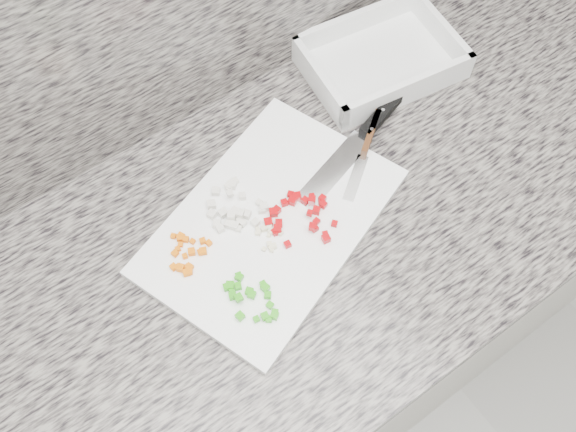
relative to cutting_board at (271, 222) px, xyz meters
name	(u,v)px	position (x,y,z in m)	size (l,w,h in m)	color
cabinet	(262,345)	(-0.05, -0.03, -0.48)	(3.92, 0.62, 0.86)	silver
countertop	(253,259)	(-0.05, -0.03, -0.03)	(3.96, 0.64, 0.04)	slate
cutting_board	(271,222)	(0.00, 0.00, 0.00)	(0.41, 0.27, 0.01)	white
carrot_pile	(187,255)	(-0.14, 0.02, 0.01)	(0.08, 0.08, 0.01)	#E06504
onion_pile	(234,209)	(-0.04, 0.05, 0.01)	(0.09, 0.10, 0.02)	silver
green_pepper_pile	(251,297)	(-0.10, -0.09, 0.01)	(0.07, 0.10, 0.02)	#269B0E
red_pepper_pile	(298,215)	(0.04, -0.02, 0.01)	(0.11, 0.11, 0.02)	#A50207
garlic_pile	(269,236)	(-0.02, -0.02, 0.01)	(0.05, 0.05, 0.01)	beige
chef_knife	(366,132)	(0.23, 0.04, 0.01)	(0.28, 0.11, 0.02)	silver
paring_knife	(367,144)	(0.21, 0.02, 0.01)	(0.16, 0.12, 0.02)	silver
tray	(380,60)	(0.35, 0.15, 0.01)	(0.30, 0.23, 0.06)	white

